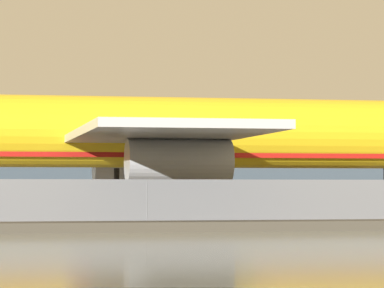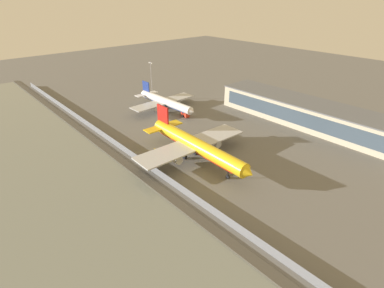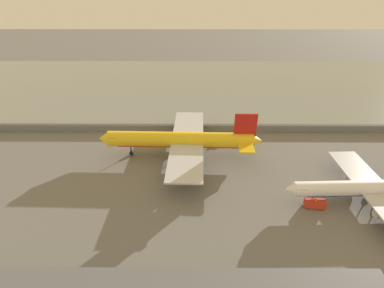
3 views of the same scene
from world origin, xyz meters
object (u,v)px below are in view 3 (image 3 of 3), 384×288
passenger_jet_white (369,188)px  ops_van (314,203)px  cargo_jet_yellow (182,140)px  baggage_tug (220,141)px

passenger_jet_white → ops_van: bearing=7.9°
cargo_jet_yellow → passenger_jet_white: (-49.21, 22.92, -1.28)m
ops_van → cargo_jet_yellow: bearing=-35.5°
cargo_jet_yellow → baggage_tug: cargo_jet_yellow is taller
cargo_jet_yellow → passenger_jet_white: bearing=155.0°
passenger_jet_white → cargo_jet_yellow: bearing=-25.0°
passenger_jet_white → baggage_tug: (35.97, -31.79, -3.87)m
cargo_jet_yellow → ops_van: (-34.94, 24.90, -4.68)m
passenger_jet_white → ops_van: 14.80m
baggage_tug → passenger_jet_white: bearing=138.5°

